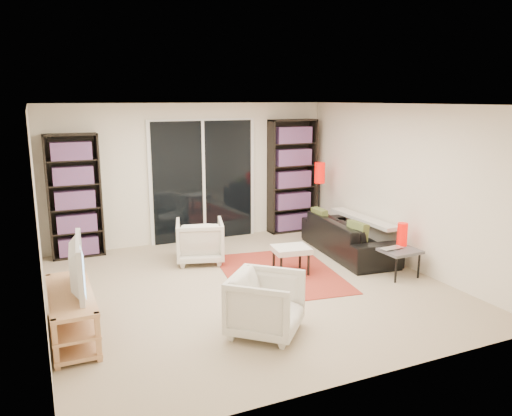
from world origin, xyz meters
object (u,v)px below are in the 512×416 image
object	(u,v)px
bookshelf_right	(292,176)
floor_lamp	(320,181)
tv_stand	(72,313)
ottoman	(291,251)
side_table	(398,252)
sofa	(348,236)
bookshelf_left	(75,196)
armchair_front	(266,304)
armchair_back	(200,241)

from	to	relation	value
bookshelf_right	floor_lamp	world-z (taller)	bookshelf_right
tv_stand	ottoman	size ratio (longest dim) A/B	2.43
bookshelf_right	side_table	world-z (taller)	bookshelf_right
sofa	side_table	bearing A→B (deg)	-171.92
sofa	ottoman	world-z (taller)	sofa
tv_stand	floor_lamp	xyz separation A→B (m)	(4.42, 2.33, 0.77)
bookshelf_right	sofa	bearing A→B (deg)	-84.48
bookshelf_left	ottoman	size ratio (longest dim) A/B	3.46
bookshelf_right	ottoman	xyz separation A→B (m)	(-1.13, -2.11, -0.71)
side_table	floor_lamp	xyz separation A→B (m)	(0.05, 2.25, 0.68)
sofa	ottoman	distance (m)	1.37
sofa	armchair_front	world-z (taller)	armchair_front
armchair_front	ottoman	size ratio (longest dim) A/B	1.29
bookshelf_right	ottoman	bearing A→B (deg)	-118.29
bookshelf_left	sofa	xyz separation A→B (m)	(4.01, -1.65, -0.68)
side_table	armchair_front	bearing A→B (deg)	-160.98
side_table	bookshelf_right	bearing A→B (deg)	94.14
sofa	tv_stand	bearing A→B (deg)	111.91
bookshelf_left	ottoman	bearing A→B (deg)	-37.77
armchair_front	ottoman	xyz separation A→B (m)	(1.13, 1.55, 0.01)
tv_stand	armchair_back	world-z (taller)	armchair_back
floor_lamp	tv_stand	bearing A→B (deg)	-152.16
bookshelf_right	tv_stand	distance (m)	5.12
bookshelf_left	ottoman	world-z (taller)	bookshelf_left
sofa	floor_lamp	bearing A→B (deg)	0.80
bookshelf_left	bookshelf_right	xyz separation A→B (m)	(3.85, -0.00, 0.07)
tv_stand	armchair_front	world-z (taller)	armchair_front
armchair_back	armchair_front	xyz separation A→B (m)	(-0.10, -2.61, 0.00)
tv_stand	sofa	distance (m)	4.49
armchair_front	side_table	xyz separation A→B (m)	(2.46, 0.85, 0.03)
floor_lamp	ottoman	bearing A→B (deg)	-131.89
sofa	bookshelf_left	bearing A→B (deg)	73.55
tv_stand	ottoman	world-z (taller)	tv_stand
bookshelf_left	side_table	world-z (taller)	bookshelf_left
bookshelf_right	side_table	xyz separation A→B (m)	(0.20, -2.81, -0.69)
bookshelf_left	floor_lamp	world-z (taller)	bookshelf_left
side_table	armchair_back	bearing A→B (deg)	143.21
armchair_back	ottoman	xyz separation A→B (m)	(1.02, -1.06, 0.01)
armchair_front	side_table	bearing A→B (deg)	-28.66
bookshelf_right	floor_lamp	bearing A→B (deg)	-65.13
tv_stand	ottoman	bearing A→B (deg)	14.49
tv_stand	armchair_back	bearing A→B (deg)	42.65
bookshelf_left	bookshelf_right	distance (m)	3.85
ottoman	side_table	world-z (taller)	same
bookshelf_right	sofa	distance (m)	1.82
bookshelf_left	floor_lamp	distance (m)	4.15
bookshelf_right	armchair_back	size ratio (longest dim) A/B	2.90
bookshelf_left	armchair_front	distance (m)	4.04
armchair_back	armchair_front	world-z (taller)	armchair_front
tv_stand	bookshelf_right	bearing A→B (deg)	34.77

